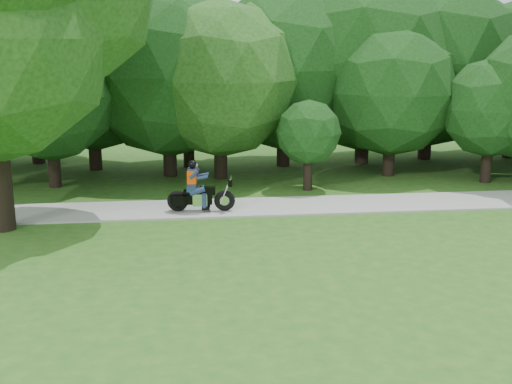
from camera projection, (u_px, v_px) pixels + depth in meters
name	position (u px, v px, depth m)	size (l,w,h in m)	color
ground	(485.00, 307.00, 12.21)	(100.00, 100.00, 0.00)	#275A19
walkway	(366.00, 204.00, 19.95)	(60.00, 2.20, 0.06)	gray
tree_line	(337.00, 73.00, 25.40)	(40.43, 11.99, 7.89)	black
touring_motorcycle	(197.00, 193.00, 18.82)	(2.01, 0.68, 1.53)	black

